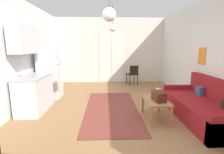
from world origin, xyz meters
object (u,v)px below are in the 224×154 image
(couch, at_px, (204,107))
(coffee_table, at_px, (156,102))
(refrigerator, at_px, (50,71))
(pendant_lamp_far, at_px, (113,28))
(bamboo_vase, at_px, (158,93))
(accent_chair, at_px, (133,73))
(handbag, at_px, (159,96))
(pendant_lamp_near, at_px, (109,15))

(couch, xyz_separation_m, coffee_table, (-1.08, 0.06, 0.11))
(refrigerator, bearing_deg, coffee_table, -30.94)
(coffee_table, relative_size, pendant_lamp_far, 1.06)
(coffee_table, relative_size, bamboo_vase, 1.91)
(accent_chair, bearing_deg, refrigerator, 14.06)
(handbag, distance_m, pendant_lamp_near, 1.97)
(handbag, distance_m, pendant_lamp_far, 2.52)
(refrigerator, relative_size, pendant_lamp_far, 2.14)
(refrigerator, bearing_deg, accent_chair, 30.34)
(pendant_lamp_far, bearing_deg, handbag, -61.44)
(couch, distance_m, pendant_lamp_far, 3.21)
(coffee_table, xyz_separation_m, bamboo_vase, (0.08, 0.12, 0.18))
(bamboo_vase, distance_m, accent_chair, 3.30)
(coffee_table, bearing_deg, bamboo_vase, 54.55)
(couch, xyz_separation_m, accent_chair, (-1.05, 3.48, 0.20))
(bamboo_vase, distance_m, handbag, 0.22)
(handbag, relative_size, accent_chair, 0.44)
(bamboo_vase, xyz_separation_m, pendant_lamp_far, (-0.99, 1.50, 1.59))
(bamboo_vase, bearing_deg, pendant_lamp_far, 123.30)
(bamboo_vase, height_order, pendant_lamp_far, pendant_lamp_far)
(refrigerator, xyz_separation_m, pendant_lamp_near, (1.82, -2.04, 1.34))
(coffee_table, bearing_deg, couch, -3.26)
(couch, bearing_deg, pendant_lamp_far, 139.76)
(coffee_table, distance_m, pendant_lamp_far, 2.56)
(bamboo_vase, bearing_deg, accent_chair, 90.85)
(couch, height_order, refrigerator, refrigerator)
(refrigerator, height_order, pendant_lamp_near, pendant_lamp_near)
(couch, bearing_deg, refrigerator, 155.72)
(pendant_lamp_near, height_order, pendant_lamp_far, same)
(bamboo_vase, height_order, handbag, bamboo_vase)
(handbag, xyz_separation_m, refrigerator, (-2.90, 1.82, 0.30))
(refrigerator, height_order, pendant_lamp_far, pendant_lamp_far)
(accent_chair, xyz_separation_m, pendant_lamp_far, (-0.94, -1.80, 1.68))
(accent_chair, bearing_deg, bamboo_vase, 74.57)
(accent_chair, bearing_deg, pendant_lamp_near, 57.57)
(refrigerator, bearing_deg, handbag, -32.10)
(coffee_table, xyz_separation_m, accent_chair, (0.03, 3.42, 0.09))
(pendant_lamp_far, bearing_deg, couch, -40.24)
(coffee_table, xyz_separation_m, pendant_lamp_near, (-1.05, -0.32, 1.81))
(bamboo_vase, height_order, accent_chair, bamboo_vase)
(couch, bearing_deg, bamboo_vase, 169.93)
(accent_chair, xyz_separation_m, pendant_lamp_near, (-1.08, -3.74, 1.72))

